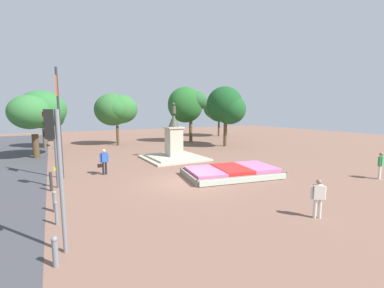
{
  "coord_description": "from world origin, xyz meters",
  "views": [
    {
      "loc": [
        -6.81,
        -12.87,
        4.13
      ],
      "look_at": [
        2.02,
        3.12,
        1.77
      ],
      "focal_mm": 24.0,
      "sensor_mm": 36.0,
      "label": 1
    }
  ],
  "objects_px": {
    "traffic_light_near_crossing": "(55,155)",
    "kerb_bollard_north": "(51,181)",
    "pedestrian_with_handbag": "(104,160)",
    "kerb_bollard_mid_b": "(55,201)",
    "banner_pole": "(59,121)",
    "pedestrian_near_planter": "(318,196)",
    "pedestrian_crossing_plaza": "(380,164)",
    "statue_monument": "(174,148)",
    "kerb_bollard_south": "(55,251)",
    "flower_planter": "(232,172)",
    "kerb_bollard_mid_a": "(56,213)",
    "traffic_light_mid_block": "(53,145)"
  },
  "relations": [
    {
      "from": "traffic_light_near_crossing",
      "to": "kerb_bollard_north",
      "type": "xyz_separation_m",
      "value": [
        -0.23,
        6.85,
        -2.36
      ]
    },
    {
      "from": "pedestrian_with_handbag",
      "to": "kerb_bollard_north",
      "type": "distance_m",
      "value": 3.81
    },
    {
      "from": "pedestrian_with_handbag",
      "to": "kerb_bollard_mid_b",
      "type": "bearing_deg",
      "value": -118.1
    },
    {
      "from": "banner_pole",
      "to": "pedestrian_near_planter",
      "type": "distance_m",
      "value": 14.34
    },
    {
      "from": "banner_pole",
      "to": "pedestrian_crossing_plaza",
      "type": "height_order",
      "value": "banner_pole"
    },
    {
      "from": "statue_monument",
      "to": "kerb_bollard_south",
      "type": "height_order",
      "value": "statue_monument"
    },
    {
      "from": "flower_planter",
      "to": "kerb_bollard_mid_b",
      "type": "bearing_deg",
      "value": -173.7
    },
    {
      "from": "pedestrian_near_planter",
      "to": "kerb_bollard_south",
      "type": "bearing_deg",
      "value": 171.31
    },
    {
      "from": "statue_monument",
      "to": "traffic_light_near_crossing",
      "type": "relative_size",
      "value": 1.18
    },
    {
      "from": "kerb_bollard_south",
      "to": "kerb_bollard_mid_a",
      "type": "height_order",
      "value": "kerb_bollard_mid_a"
    },
    {
      "from": "kerb_bollard_mid_b",
      "to": "kerb_bollard_north",
      "type": "xyz_separation_m",
      "value": [
        -0.12,
        3.26,
        0.07
      ]
    },
    {
      "from": "traffic_light_near_crossing",
      "to": "kerb_bollard_south",
      "type": "height_order",
      "value": "traffic_light_near_crossing"
    },
    {
      "from": "flower_planter",
      "to": "pedestrian_with_handbag",
      "type": "xyz_separation_m",
      "value": [
        -7.05,
        4.4,
        0.67
      ]
    },
    {
      "from": "flower_planter",
      "to": "kerb_bollard_mid_b",
      "type": "height_order",
      "value": "kerb_bollard_mid_b"
    },
    {
      "from": "pedestrian_with_handbag",
      "to": "kerb_bollard_mid_a",
      "type": "relative_size",
      "value": 1.91
    },
    {
      "from": "pedestrian_with_handbag",
      "to": "kerb_bollard_north",
      "type": "relative_size",
      "value": 1.62
    },
    {
      "from": "statue_monument",
      "to": "traffic_light_near_crossing",
      "type": "height_order",
      "value": "statue_monument"
    },
    {
      "from": "banner_pole",
      "to": "pedestrian_near_planter",
      "type": "xyz_separation_m",
      "value": [
        8.37,
        -11.34,
        -2.66
      ]
    },
    {
      "from": "kerb_bollard_mid_b",
      "to": "kerb_bollard_north",
      "type": "height_order",
      "value": "kerb_bollard_north"
    },
    {
      "from": "traffic_light_near_crossing",
      "to": "pedestrian_near_planter",
      "type": "bearing_deg",
      "value": -12.93
    },
    {
      "from": "banner_pole",
      "to": "pedestrian_with_handbag",
      "type": "height_order",
      "value": "banner_pole"
    },
    {
      "from": "flower_planter",
      "to": "pedestrian_crossing_plaza",
      "type": "height_order",
      "value": "pedestrian_crossing_plaza"
    },
    {
      "from": "traffic_light_near_crossing",
      "to": "pedestrian_with_handbag",
      "type": "relative_size",
      "value": 2.49
    },
    {
      "from": "kerb_bollard_mid_a",
      "to": "pedestrian_with_handbag",
      "type": "bearing_deg",
      "value": 67.11
    },
    {
      "from": "flower_planter",
      "to": "pedestrian_near_planter",
      "type": "height_order",
      "value": "pedestrian_near_planter"
    },
    {
      "from": "kerb_bollard_north",
      "to": "kerb_bollard_mid_b",
      "type": "bearing_deg",
      "value": -87.9
    },
    {
      "from": "pedestrian_with_handbag",
      "to": "kerb_bollard_mid_b",
      "type": "relative_size",
      "value": 1.88
    },
    {
      "from": "flower_planter",
      "to": "traffic_light_near_crossing",
      "type": "distance_m",
      "value": 11.25
    },
    {
      "from": "pedestrian_near_planter",
      "to": "kerb_bollard_north",
      "type": "xyz_separation_m",
      "value": [
        -9.0,
        8.86,
        -0.34
      ]
    },
    {
      "from": "pedestrian_with_handbag",
      "to": "pedestrian_near_planter",
      "type": "relative_size",
      "value": 1.09
    },
    {
      "from": "banner_pole",
      "to": "kerb_bollard_south",
      "type": "distance_m",
      "value": 10.46
    },
    {
      "from": "pedestrian_near_planter",
      "to": "traffic_light_near_crossing",
      "type": "bearing_deg",
      "value": 167.07
    },
    {
      "from": "statue_monument",
      "to": "pedestrian_with_handbag",
      "type": "bearing_deg",
      "value": -155.75
    },
    {
      "from": "flower_planter",
      "to": "pedestrian_with_handbag",
      "type": "relative_size",
      "value": 3.81
    },
    {
      "from": "statue_monument",
      "to": "pedestrian_crossing_plaza",
      "type": "height_order",
      "value": "statue_monument"
    },
    {
      "from": "traffic_light_near_crossing",
      "to": "pedestrian_with_handbag",
      "type": "height_order",
      "value": "traffic_light_near_crossing"
    },
    {
      "from": "statue_monument",
      "to": "banner_pole",
      "type": "xyz_separation_m",
      "value": [
        -8.74,
        -2.61,
        2.58
      ]
    },
    {
      "from": "pedestrian_crossing_plaza",
      "to": "kerb_bollard_north",
      "type": "bearing_deg",
      "value": 158.23
    },
    {
      "from": "traffic_light_near_crossing",
      "to": "kerb_bollard_north",
      "type": "distance_m",
      "value": 7.25
    },
    {
      "from": "kerb_bollard_mid_a",
      "to": "pedestrian_near_planter",
      "type": "bearing_deg",
      "value": -25.44
    },
    {
      "from": "traffic_light_mid_block",
      "to": "pedestrian_near_planter",
      "type": "height_order",
      "value": "traffic_light_mid_block"
    },
    {
      "from": "traffic_light_near_crossing",
      "to": "kerb_bollard_mid_a",
      "type": "height_order",
      "value": "traffic_light_near_crossing"
    },
    {
      "from": "kerb_bollard_mid_a",
      "to": "kerb_bollard_north",
      "type": "relative_size",
      "value": 0.85
    },
    {
      "from": "flower_planter",
      "to": "pedestrian_with_handbag",
      "type": "height_order",
      "value": "pedestrian_with_handbag"
    },
    {
      "from": "traffic_light_near_crossing",
      "to": "pedestrian_crossing_plaza",
      "type": "bearing_deg",
      "value": -0.53
    },
    {
      "from": "kerb_bollard_mid_b",
      "to": "kerb_bollard_north",
      "type": "relative_size",
      "value": 0.86
    },
    {
      "from": "pedestrian_crossing_plaza",
      "to": "pedestrian_with_handbag",
      "type": "bearing_deg",
      "value": 147.44
    },
    {
      "from": "statue_monument",
      "to": "pedestrian_crossing_plaza",
      "type": "bearing_deg",
      "value": -55.95
    },
    {
      "from": "flower_planter",
      "to": "pedestrian_crossing_plaza",
      "type": "relative_size",
      "value": 3.87
    },
    {
      "from": "pedestrian_near_planter",
      "to": "kerb_bollard_mid_a",
      "type": "xyz_separation_m",
      "value": [
        -8.85,
        4.21,
        -0.42
      ]
    }
  ]
}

